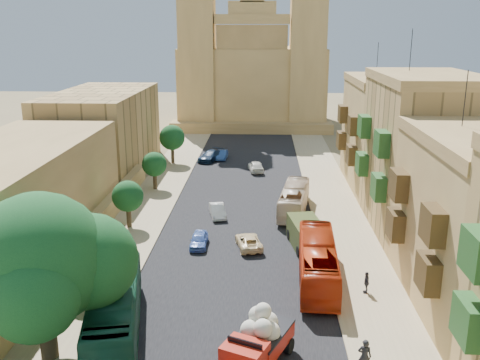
# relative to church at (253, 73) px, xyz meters

# --- Properties ---
(road_surface) EXTENTS (14.00, 140.00, 0.01)m
(road_surface) POSITION_rel_church_xyz_m (0.00, -48.61, -9.51)
(road_surface) COLOR black
(road_surface) RESTS_ON ground
(sidewalk_east) EXTENTS (5.00, 140.00, 0.01)m
(sidewalk_east) POSITION_rel_church_xyz_m (9.50, -48.61, -9.51)
(sidewalk_east) COLOR tan
(sidewalk_east) RESTS_ON ground
(sidewalk_west) EXTENTS (5.00, 140.00, 0.01)m
(sidewalk_west) POSITION_rel_church_xyz_m (-9.50, -48.61, -9.51)
(sidewalk_west) COLOR tan
(sidewalk_west) RESTS_ON ground
(kerb_east) EXTENTS (0.25, 140.00, 0.12)m
(kerb_east) POSITION_rel_church_xyz_m (7.00, -48.61, -9.46)
(kerb_east) COLOR tan
(kerb_east) RESTS_ON ground
(kerb_west) EXTENTS (0.25, 140.00, 0.12)m
(kerb_west) POSITION_rel_church_xyz_m (-7.00, -48.61, -9.46)
(kerb_west) COLOR tan
(kerb_west) RESTS_ON ground
(townhouse_c) EXTENTS (9.00, 14.00, 17.40)m
(townhouse_c) POSITION_rel_church_xyz_m (15.95, -53.61, -2.61)
(townhouse_c) COLOR tan
(townhouse_c) RESTS_ON ground
(townhouse_d) EXTENTS (9.00, 14.00, 15.90)m
(townhouse_d) POSITION_rel_church_xyz_m (15.95, -39.61, -3.36)
(townhouse_d) COLOR tan
(townhouse_d) RESTS_ON ground
(west_wall) EXTENTS (1.00, 40.00, 1.80)m
(west_wall) POSITION_rel_church_xyz_m (-12.50, -58.61, -8.62)
(west_wall) COLOR tan
(west_wall) RESTS_ON ground
(west_building_low) EXTENTS (10.00, 28.00, 8.40)m
(west_building_low) POSITION_rel_church_xyz_m (-18.00, -60.61, -5.32)
(west_building_low) COLOR #9F7C45
(west_building_low) RESTS_ON ground
(west_building_mid) EXTENTS (10.00, 22.00, 10.00)m
(west_building_mid) POSITION_rel_church_xyz_m (-18.00, -34.61, -4.52)
(west_building_mid) COLOR tan
(west_building_mid) RESTS_ON ground
(church) EXTENTS (28.00, 22.50, 36.30)m
(church) POSITION_rel_church_xyz_m (0.00, 0.00, 0.00)
(church) COLOR tan
(church) RESTS_ON ground
(ficus_tree) EXTENTS (9.40, 8.65, 9.40)m
(ficus_tree) POSITION_rel_church_xyz_m (-9.42, -74.61, -3.96)
(ficus_tree) COLOR #3A2D1D
(ficus_tree) RESTS_ON ground
(street_tree_a) EXTENTS (2.92, 2.92, 4.49)m
(street_tree_a) POSITION_rel_church_xyz_m (-10.00, -66.61, -6.51)
(street_tree_a) COLOR #3A2D1D
(street_tree_a) RESTS_ON ground
(street_tree_b) EXTENTS (2.83, 2.83, 4.34)m
(street_tree_b) POSITION_rel_church_xyz_m (-10.00, -54.61, -6.62)
(street_tree_b) COLOR #3A2D1D
(street_tree_b) RESTS_ON ground
(street_tree_c) EXTENTS (2.75, 2.75, 4.24)m
(street_tree_c) POSITION_rel_church_xyz_m (-10.00, -42.61, -6.69)
(street_tree_c) COLOR #3A2D1D
(street_tree_c) RESTS_ON ground
(street_tree_d) EXTENTS (3.36, 3.36, 5.17)m
(street_tree_d) POSITION_rel_church_xyz_m (-10.00, -30.61, -6.06)
(street_tree_d) COLOR #3A2D1D
(street_tree_d) RESTS_ON ground
(red_truck) EXTENTS (4.35, 6.24, 3.47)m
(red_truck) POSITION_rel_church_xyz_m (1.82, -75.29, -7.99)
(red_truck) COLOR #B71D0E
(red_truck) RESTS_ON ground
(olive_pickup) EXTENTS (3.14, 5.59, 2.18)m
(olive_pickup) POSITION_rel_church_xyz_m (5.76, -58.61, -8.45)
(olive_pickup) COLOR #3C471A
(olive_pickup) RESTS_ON ground
(bus_green_north) EXTENTS (4.91, 11.85, 3.21)m
(bus_green_north) POSITION_rel_church_xyz_m (-6.50, -72.09, -7.91)
(bus_green_north) COLOR #19553A
(bus_green_north) RESTS_ON ground
(bus_red_east) EXTENTS (3.07, 10.82, 2.98)m
(bus_red_east) POSITION_rel_church_xyz_m (6.06, -64.71, -8.02)
(bus_red_east) COLOR red
(bus_red_east) RESTS_ON ground
(bus_cream_east) EXTENTS (3.68, 9.80, 2.67)m
(bus_cream_east) POSITION_rel_church_xyz_m (5.17, -49.95, -8.18)
(bus_cream_east) COLOR beige
(bus_cream_east) RESTS_ON ground
(car_blue_a) EXTENTS (1.40, 3.42, 1.16)m
(car_blue_a) POSITION_rel_church_xyz_m (-3.12, -58.84, -8.93)
(car_blue_a) COLOR #5176C7
(car_blue_a) RESTS_ON ground
(car_white_a) EXTENTS (2.05, 3.89, 1.22)m
(car_white_a) POSITION_rel_church_xyz_m (-2.21, -51.51, -8.91)
(car_white_a) COLOR silver
(car_white_a) RESTS_ON ground
(car_cream) EXTENTS (2.61, 4.25, 1.10)m
(car_cream) POSITION_rel_church_xyz_m (1.00, -58.92, -8.97)
(car_cream) COLOR #FCDFA7
(car_cream) RESTS_ON ground
(car_dkblue) EXTENTS (3.81, 5.28, 1.42)m
(car_dkblue) POSITION_rel_church_xyz_m (-5.00, -29.19, -8.81)
(car_dkblue) COLOR #112541
(car_dkblue) RESTS_ON ground
(car_white_b) EXTENTS (2.28, 4.27, 1.38)m
(car_white_b) POSITION_rel_church_xyz_m (1.19, -34.61, -8.82)
(car_white_b) COLOR silver
(car_white_b) RESTS_ON ground
(car_blue_b) EXTENTS (1.47, 3.78, 1.23)m
(car_blue_b) POSITION_rel_church_xyz_m (-3.58, -28.11, -8.90)
(car_blue_b) COLOR #2C5198
(car_blue_b) RESTS_ON ground
(pedestrian_a) EXTENTS (0.79, 0.58, 1.96)m
(pedestrian_a) POSITION_rel_church_xyz_m (7.50, -75.29, -8.53)
(pedestrian_a) COLOR black
(pedestrian_a) RESTS_ON ground
(pedestrian_c) EXTENTS (0.49, 0.95, 1.55)m
(pedestrian_c) POSITION_rel_church_xyz_m (9.23, -66.38, -8.74)
(pedestrian_c) COLOR #39373E
(pedestrian_c) RESTS_ON ground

